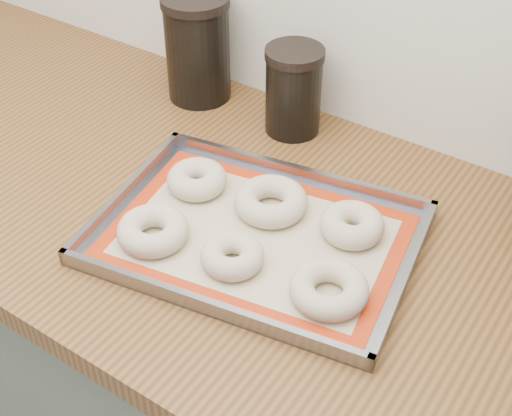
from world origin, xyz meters
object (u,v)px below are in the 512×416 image
Objects in this scene: bagel_front_left at (153,230)px; bagel_back_right at (352,225)px; bagel_front_mid at (232,256)px; canister_left at (198,48)px; bagel_back_mid at (271,201)px; baking_tray at (256,236)px; canister_mid at (293,90)px; bagel_back_left at (197,179)px; bagel_front_right at (329,289)px.

bagel_back_right is (0.23, 0.17, 0.00)m from bagel_front_left.
canister_left is (-0.33, 0.35, 0.08)m from bagel_front_mid.
baking_tray is at bearing -76.34° from bagel_back_mid.
canister_mid is at bearing 111.74° from baking_tray.
bagel_back_left is 1.00× the size of bagel_back_right.
bagel_front_mid is (0.13, 0.02, -0.00)m from bagel_front_left.
canister_left is at bearing 155.49° from bagel_back_right.
canister_left reaches higher than bagel_front_right.
bagel_back_left is (-0.14, 0.04, 0.02)m from baking_tray.
baking_tray is 4.84× the size of bagel_front_left.
canister_mid is at bearing 108.64° from bagel_front_mid.
canister_mid is at bearing 113.92° from bagel_back_mid.
baking_tray is 5.34× the size of bagel_back_left.
bagel_front_mid is at bearing -85.44° from baking_tray.
bagel_back_right is (-0.04, 0.13, 0.00)m from bagel_front_right.
bagel_front_right is at bearing -17.17° from bagel_back_left.
canister_left is at bearing 179.86° from canister_mid.
bagel_back_mid and bagel_back_right have the same top height.
bagel_back_right is at bearing 36.40° from bagel_front_left.
bagel_front_right is at bearing -17.53° from baking_tray.
canister_left reaches higher than canister_mid.
bagel_back_mid reaches higher than baking_tray.
canister_mid is (-0.10, 0.22, 0.06)m from bagel_back_mid.
canister_left is (-0.31, 0.22, 0.08)m from bagel_back_mid.
baking_tray is 4.52× the size of bagel_back_mid.
bagel_back_right is (0.13, 0.02, 0.00)m from bagel_back_mid.
canister_left is at bearing 133.09° from bagel_front_mid.
bagel_front_left is 1.16× the size of bagel_front_mid.
bagel_front_mid and bagel_front_right have the same top height.
canister_left is at bearing 126.75° from bagel_back_left.
canister_left is (-0.43, 0.20, 0.08)m from bagel_back_right.
bagel_front_left is 0.13m from bagel_front_mid.
bagel_front_left reaches higher than baking_tray.
bagel_back_left reaches higher than baking_tray.
baking_tray is 0.07m from bagel_front_mid.
bagel_back_left is 0.13m from bagel_back_mid.
bagel_back_mid is 1.18× the size of bagel_back_right.
bagel_front_right is 0.68× the size of canister_mid.
bagel_front_left is 0.53× the size of canister_left.
bagel_front_mid is 0.18m from bagel_back_left.
canister_left is at bearing 138.72° from baking_tray.
bagel_front_mid is 0.48m from canister_left.
bagel_back_right reaches higher than baking_tray.
canister_left is 1.26× the size of canister_mid.
bagel_front_right is at bearing 7.87° from bagel_front_mid.
bagel_front_mid is at bearing -71.36° from canister_mid.
canister_mid is at bearing 138.81° from bagel_back_right.
bagel_back_left is 0.85× the size of bagel_back_mid.
canister_left reaches higher than bagel_front_mid.
bagel_front_right is 1.12× the size of bagel_back_right.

